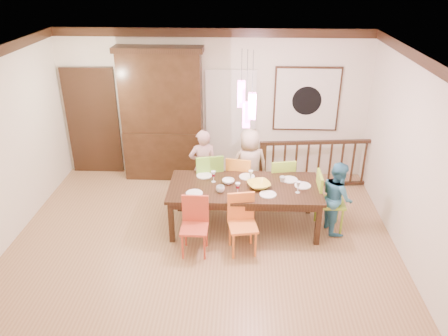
{
  "coord_description": "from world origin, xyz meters",
  "views": [
    {
      "loc": [
        0.6,
        -5.67,
        4.04
      ],
      "look_at": [
        0.31,
        0.54,
        1.04
      ],
      "focal_mm": 35.0,
      "sensor_mm": 36.0,
      "label": 1
    }
  ],
  "objects_px": {
    "person_far_left": "(203,166)",
    "person_end_right": "(337,197)",
    "chair_far_left": "(208,175)",
    "chair_end_right": "(331,198)",
    "dining_table": "(245,190)",
    "china_hutch": "(162,115)",
    "person_far_mid": "(249,166)",
    "balustrade": "(319,163)"
  },
  "relations": [
    {
      "from": "person_far_left",
      "to": "person_far_mid",
      "type": "xyz_separation_m",
      "value": [
        0.82,
        0.06,
        0.0
      ]
    },
    {
      "from": "balustrade",
      "to": "person_far_left",
      "type": "relative_size",
      "value": 1.68
    },
    {
      "from": "balustrade",
      "to": "chair_end_right",
      "type": "bearing_deg",
      "value": -97.15
    },
    {
      "from": "dining_table",
      "to": "chair_far_left",
      "type": "xyz_separation_m",
      "value": [
        -0.64,
        0.68,
        -0.09
      ]
    },
    {
      "from": "chair_end_right",
      "to": "person_far_mid",
      "type": "height_order",
      "value": "person_far_mid"
    },
    {
      "from": "chair_end_right",
      "to": "person_far_mid",
      "type": "distance_m",
      "value": 1.58
    },
    {
      "from": "person_far_left",
      "to": "person_end_right",
      "type": "xyz_separation_m",
      "value": [
        2.22,
        -0.86,
        -0.09
      ]
    },
    {
      "from": "dining_table",
      "to": "chair_end_right",
      "type": "distance_m",
      "value": 1.39
    },
    {
      "from": "dining_table",
      "to": "chair_end_right",
      "type": "xyz_separation_m",
      "value": [
        1.39,
        0.03,
        -0.11
      ]
    },
    {
      "from": "balustrade",
      "to": "person_end_right",
      "type": "height_order",
      "value": "person_end_right"
    },
    {
      "from": "person_end_right",
      "to": "person_far_mid",
      "type": "bearing_deg",
      "value": 46.0
    },
    {
      "from": "dining_table",
      "to": "chair_end_right",
      "type": "bearing_deg",
      "value": 0.46
    },
    {
      "from": "chair_end_right",
      "to": "person_far_mid",
      "type": "xyz_separation_m",
      "value": [
        -1.3,
        0.88,
        0.12
      ]
    },
    {
      "from": "chair_end_right",
      "to": "china_hutch",
      "type": "xyz_separation_m",
      "value": [
        -2.99,
        1.79,
        0.74
      ]
    },
    {
      "from": "person_far_left",
      "to": "person_far_mid",
      "type": "height_order",
      "value": "person_far_mid"
    },
    {
      "from": "person_end_right",
      "to": "person_far_left",
      "type": "bearing_deg",
      "value": 58.26
    },
    {
      "from": "dining_table",
      "to": "person_far_mid",
      "type": "distance_m",
      "value": 0.91
    },
    {
      "from": "chair_far_left",
      "to": "chair_end_right",
      "type": "xyz_separation_m",
      "value": [
        2.03,
        -0.66,
        -0.03
      ]
    },
    {
      "from": "china_hutch",
      "to": "person_end_right",
      "type": "bearing_deg",
      "value": -30.69
    },
    {
      "from": "dining_table",
      "to": "person_end_right",
      "type": "relative_size",
      "value": 2.03
    },
    {
      "from": "china_hutch",
      "to": "chair_far_left",
      "type": "bearing_deg",
      "value": -49.45
    },
    {
      "from": "person_end_right",
      "to": "chair_far_left",
      "type": "bearing_deg",
      "value": 61.15
    },
    {
      "from": "dining_table",
      "to": "china_hutch",
      "type": "height_order",
      "value": "china_hutch"
    },
    {
      "from": "balustrade",
      "to": "person_far_left",
      "type": "height_order",
      "value": "person_far_left"
    },
    {
      "from": "china_hutch",
      "to": "person_far_mid",
      "type": "height_order",
      "value": "china_hutch"
    },
    {
      "from": "dining_table",
      "to": "person_end_right",
      "type": "bearing_deg",
      "value": -1.21
    },
    {
      "from": "chair_end_right",
      "to": "china_hutch",
      "type": "distance_m",
      "value": 3.56
    },
    {
      "from": "china_hutch",
      "to": "person_far_left",
      "type": "xyz_separation_m",
      "value": [
        0.87,
        -0.97,
        -0.62
      ]
    },
    {
      "from": "chair_far_left",
      "to": "person_far_left",
      "type": "height_order",
      "value": "person_far_left"
    },
    {
      "from": "china_hutch",
      "to": "balustrade",
      "type": "bearing_deg",
      "value": -6.53
    },
    {
      "from": "chair_far_left",
      "to": "balustrade",
      "type": "xyz_separation_m",
      "value": [
        2.06,
        0.78,
        -0.09
      ]
    },
    {
      "from": "chair_far_left",
      "to": "china_hutch",
      "type": "bearing_deg",
      "value": -63.03
    },
    {
      "from": "china_hutch",
      "to": "person_end_right",
      "type": "height_order",
      "value": "china_hutch"
    },
    {
      "from": "china_hutch",
      "to": "person_far_mid",
      "type": "distance_m",
      "value": 2.01
    },
    {
      "from": "chair_far_left",
      "to": "china_hutch",
      "type": "relative_size",
      "value": 0.4
    },
    {
      "from": "chair_end_right",
      "to": "person_far_left",
      "type": "xyz_separation_m",
      "value": [
        -2.13,
        0.82,
        0.12
      ]
    },
    {
      "from": "person_far_left",
      "to": "person_end_right",
      "type": "relative_size",
      "value": 1.14
    },
    {
      "from": "dining_table",
      "to": "china_hutch",
      "type": "distance_m",
      "value": 2.5
    },
    {
      "from": "dining_table",
      "to": "person_far_left",
      "type": "height_order",
      "value": "person_far_left"
    },
    {
      "from": "person_far_left",
      "to": "person_far_mid",
      "type": "bearing_deg",
      "value": 171.67
    },
    {
      "from": "chair_far_left",
      "to": "person_far_mid",
      "type": "distance_m",
      "value": 0.76
    },
    {
      "from": "chair_end_right",
      "to": "person_end_right",
      "type": "relative_size",
      "value": 0.82
    }
  ]
}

